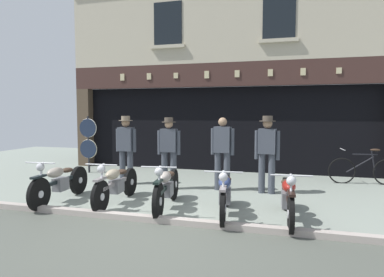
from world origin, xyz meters
The scene contains 14 objects.
ground centered at (0.00, -0.98, -0.04)m, with size 21.93×22.00×0.18m.
shop_facade centered at (0.00, 7.03, 1.65)m, with size 10.23×4.42×5.95m.
motorcycle_left centered at (-2.50, 0.76, 0.42)m, with size 0.62×1.98×0.90m.
motorcycle_center_left centered at (-1.33, 0.94, 0.41)m, with size 0.62×1.97×0.90m.
motorcycle_center centered at (-0.23, 0.89, 0.42)m, with size 0.62×2.03×0.91m.
motorcycle_center_right centered at (0.91, 0.77, 0.41)m, with size 0.62×1.91×0.90m.
motorcycle_right centered at (1.99, 0.79, 0.41)m, with size 0.62×1.98×0.90m.
salesman_left centered at (-2.00, 2.72, 0.97)m, with size 0.56×0.35×1.73m.
shopkeeper_center centered at (-0.76, 2.49, 0.95)m, with size 0.56×0.33×1.71m.
salesman_right centered at (0.49, 2.72, 0.95)m, with size 0.56×0.26×1.71m.
assistant_far_right centered at (1.51, 2.69, 0.98)m, with size 0.56×0.36×1.75m.
tyre_sign_pole centered at (-3.85, 3.91, 1.02)m, with size 0.57×0.06×1.71m.
advert_board_near centered at (1.86, 5.40, 1.66)m, with size 0.79×0.03×0.89m.
leaning_bicycle centered at (3.84, 4.38, 0.36)m, with size 1.75×0.50×0.93m.
Camera 1 is at (2.00, -5.16, 1.84)m, focal length 32.23 mm.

